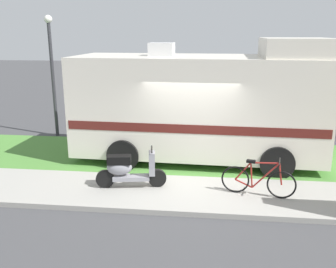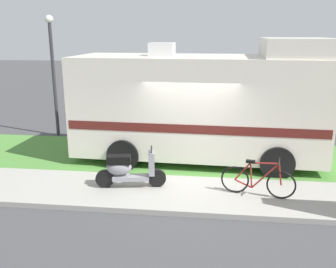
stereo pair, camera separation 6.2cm
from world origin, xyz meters
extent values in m
plane|color=#424244|center=(0.00, 0.00, 0.00)|extent=(80.00, 80.00, 0.00)
cube|color=#9E9B93|center=(0.00, -1.20, 0.06)|extent=(24.00, 2.00, 0.12)
cube|color=#4C8438|center=(0.00, 1.50, 0.04)|extent=(24.00, 3.40, 0.08)
cube|color=silver|center=(0.14, 1.48, 1.69)|extent=(7.15, 2.83, 2.79)
cube|color=silver|center=(2.77, 1.38, 3.34)|extent=(1.89, 2.50, 0.50)
cube|color=#591E19|center=(0.14, 1.48, 1.28)|extent=(7.01, 2.84, 0.24)
cube|color=black|center=(3.65, 1.35, 2.18)|extent=(0.16, 2.18, 0.90)
cube|color=silver|center=(-0.91, 1.52, 3.27)|extent=(0.72, 0.63, 0.36)
cylinder|color=black|center=(2.38, 2.63, 0.45)|extent=(0.91, 0.31, 0.90)
cylinder|color=black|center=(2.28, 0.17, 0.45)|extent=(0.91, 0.31, 0.90)
cylinder|color=black|center=(-1.75, 2.78, 0.45)|extent=(0.91, 0.31, 0.90)
cylinder|color=black|center=(-1.84, 0.32, 0.45)|extent=(0.91, 0.31, 0.90)
cylinder|color=black|center=(-0.71, -0.96, 0.34)|extent=(0.45, 0.17, 0.44)
cylinder|color=black|center=(-1.95, -1.15, 0.34)|extent=(0.45, 0.17, 0.44)
cube|color=gray|center=(-1.33, -1.06, 0.36)|extent=(0.91, 0.41, 0.10)
cube|color=black|center=(-1.60, -1.10, 0.82)|extent=(0.59, 0.34, 0.20)
ellipsoid|color=gray|center=(-1.60, -1.10, 0.62)|extent=(0.64, 0.39, 0.36)
cube|color=gray|center=(-0.84, -0.98, 0.72)|extent=(0.19, 0.34, 0.56)
cylinder|color=black|center=(-0.84, -0.98, 1.07)|extent=(0.11, 0.50, 0.04)
sphere|color=white|center=(-0.84, -0.98, 0.90)|extent=(0.12, 0.12, 0.12)
torus|color=black|center=(2.14, -1.31, 0.44)|extent=(0.64, 0.17, 0.65)
torus|color=black|center=(1.13, -1.10, 0.44)|extent=(0.64, 0.17, 0.65)
cylinder|color=maroon|center=(1.79, -1.23, 0.62)|extent=(0.58, 0.15, 0.67)
cylinder|color=maroon|center=(1.48, -1.17, 0.60)|extent=(0.10, 0.06, 0.60)
cylinder|color=maroon|center=(1.76, -1.23, 0.92)|extent=(0.61, 0.16, 0.09)
cylinder|color=maroon|center=(1.32, -1.14, 0.37)|extent=(0.40, 0.12, 0.18)
cylinder|color=maroon|center=(1.29, -1.13, 0.67)|extent=(0.36, 0.11, 0.47)
cylinder|color=maroon|center=(2.10, -1.30, 0.69)|extent=(0.12, 0.06, 0.51)
cube|color=black|center=(1.45, -1.16, 0.92)|extent=(0.22, 0.14, 0.06)
cylinder|color=black|center=(2.06, -1.29, 0.98)|extent=(0.13, 0.51, 0.03)
cube|color=#1E2328|center=(3.93, 6.24, 0.64)|extent=(2.84, 2.05, 0.71)
cylinder|color=black|center=(3.59, 7.22, 0.38)|extent=(0.76, 0.24, 0.76)
cylinder|color=black|center=(3.60, 5.26, 0.38)|extent=(0.76, 0.24, 0.76)
cube|color=#B7B29E|center=(-0.23, 9.24, 1.05)|extent=(2.59, 2.15, 1.54)
cube|color=black|center=(-0.23, 9.24, 1.52)|extent=(2.47, 2.16, 0.44)
cube|color=#B7B29E|center=(2.48, 9.44, 0.66)|extent=(3.13, 2.19, 0.76)
cylinder|color=black|center=(-0.35, 8.28, 0.38)|extent=(0.78, 0.30, 0.76)
cylinder|color=black|center=(-0.50, 10.17, 0.38)|extent=(0.78, 0.30, 0.76)
cylinder|color=black|center=(2.90, 8.53, 0.38)|extent=(0.78, 0.30, 0.76)
cylinder|color=black|center=(2.76, 10.41, 0.38)|extent=(0.78, 0.30, 0.76)
cylinder|color=#333338|center=(-5.13, 3.60, 2.03)|extent=(0.12, 0.12, 4.05)
sphere|color=silver|center=(-5.13, 3.60, 4.17)|extent=(0.28, 0.28, 0.28)
camera|label=1|loc=(0.47, -9.19, 3.73)|focal=39.53mm
camera|label=2|loc=(0.53, -9.18, 3.73)|focal=39.53mm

